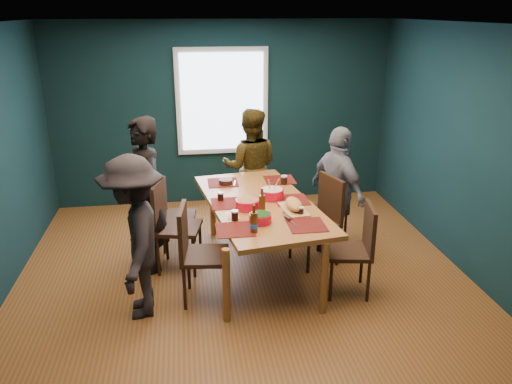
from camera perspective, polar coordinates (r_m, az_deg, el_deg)
room at (r=5.35m, az=-1.88°, el=4.35°), size 5.01×5.01×2.71m
dining_table at (r=5.56m, az=0.48°, el=-1.87°), size 1.39×2.29×0.82m
chair_left_far at (r=6.22m, az=-9.65°, el=-1.97°), size 0.44×0.44×0.88m
chair_left_mid at (r=5.70m, az=-9.86°, el=-3.11°), size 0.56×0.56×1.04m
chair_left_near at (r=5.05m, az=-6.99°, el=-6.25°), size 0.51×0.51×1.02m
chair_right_far at (r=6.34m, az=8.72°, el=-1.19°), size 0.53×0.53×0.93m
chair_right_mid at (r=5.84m, az=7.58°, el=-2.41°), size 0.59×0.59×1.04m
chair_right_near at (r=5.25m, az=11.57°, el=-5.74°), size 0.51×0.51×0.98m
person_far_left at (r=5.66m, az=-12.56°, el=-0.43°), size 0.65×0.76×1.77m
person_back at (r=6.80m, az=-0.63°, el=2.87°), size 0.88×0.75×1.61m
person_right at (r=6.03m, az=9.30°, el=0.07°), size 0.69×0.99×1.56m
person_near_left at (r=4.85m, az=-13.69°, el=-5.13°), size 0.63×1.06×1.61m
bowl_salad at (r=5.32m, az=-0.94°, el=-1.35°), size 0.26×0.26×0.11m
bowl_dumpling at (r=5.61m, az=1.83°, el=-0.15°), size 0.27×0.27×0.25m
bowl_herbs at (r=4.98m, az=0.50°, el=-2.97°), size 0.23×0.23×0.10m
cutting_board at (r=5.30m, az=4.33°, el=-1.52°), size 0.29×0.56×0.12m
small_bowl at (r=6.07m, az=-3.49°, el=1.19°), size 0.16×0.16×0.07m
beer_bottle_a at (r=4.75m, az=-0.23°, el=-3.50°), size 0.08×0.08×0.28m
beer_bottle_b at (r=5.20m, az=0.70°, el=-1.29°), size 0.07×0.07×0.27m
cola_glass_a at (r=5.04m, az=-2.44°, el=-2.63°), size 0.08×0.08×0.11m
cola_glass_b at (r=5.18m, az=5.13°, el=-2.13°), size 0.06×0.06×0.09m
cola_glass_c at (r=6.07m, az=3.23°, el=1.43°), size 0.08×0.08×0.11m
cola_glass_d at (r=5.56m, az=-4.07°, el=-0.47°), size 0.07×0.07×0.10m
napkin_a at (r=5.62m, az=3.76°, el=-0.79°), size 0.21×0.21×0.00m
napkin_b at (r=5.12m, az=-2.56°, el=-2.92°), size 0.12×0.12×0.00m
napkin_c at (r=4.95m, az=5.39°, el=-3.85°), size 0.17×0.17×0.00m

